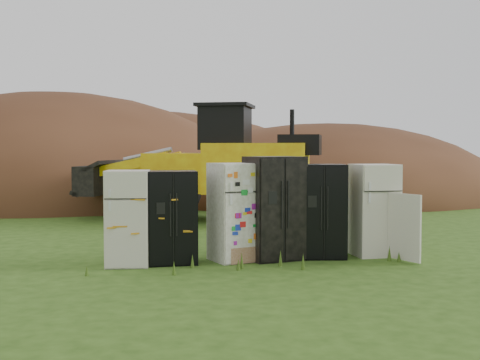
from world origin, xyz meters
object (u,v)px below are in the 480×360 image
Objects in this scene: fridge_leftmost at (128,218)px; fridge_black_right at (321,211)px; wheel_loader at (197,162)px; fridge_sticker at (235,212)px; fridge_open_door at (374,210)px; fridge_black_side at (172,217)px; fridge_dark_mid at (274,208)px.

fridge_leftmost is 0.95× the size of fridge_black_right.
fridge_black_right is 6.83m from wheel_loader.
fridge_sticker reaches higher than fridge_black_right.
fridge_leftmost is at bearing -86.06° from wheel_loader.
fridge_black_right is (3.71, 0.03, 0.04)m from fridge_leftmost.
fridge_black_side is at bearing 179.25° from fridge_open_door.
fridge_sticker reaches higher than fridge_open_door.
fridge_sticker is 1.02× the size of fridge_open_door.
fridge_black_right is 1.00× the size of fridge_open_door.
fridge_black_right is (1.72, -0.03, -0.02)m from fridge_sticker.
fridge_black_side is at bearing -168.76° from fridge_black_right.
fridge_sticker is at bearing 168.53° from fridge_dark_mid.
fridge_dark_mid is 1.09× the size of fridge_open_door.
fridge_black_side is 0.93× the size of fridge_sticker.
fridge_black_side is 0.24× the size of wheel_loader.
fridge_dark_mid reaches higher than fridge_black_right.
fridge_open_door is (2.04, -0.04, -0.08)m from fridge_dark_mid.
fridge_sticker is 6.65m from wheel_loader.
fridge_dark_mid is at bearing -16.35° from fridge_sticker.
fridge_black_right reaches higher than fridge_open_door.
fridge_open_door is at bearing 8.21° from fridge_leftmost.
fridge_black_side is (0.80, 0.03, -0.01)m from fridge_leftmost.
fridge_open_door is at bearing -11.89° from fridge_dark_mid.
fridge_black_right reaches higher than fridge_black_side.
fridge_dark_mid is at bearing 9.09° from fridge_leftmost.
fridge_black_side is 1.19m from fridge_sticker.
wheel_loader reaches higher than fridge_open_door.
fridge_dark_mid is at bearing 178.50° from fridge_open_door.
fridge_leftmost is 0.88× the size of fridge_dark_mid.
fridge_open_door is 7.17m from wheel_loader.
fridge_dark_mid is 0.28× the size of wheel_loader.
fridge_leftmost is 1.99m from fridge_sticker.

